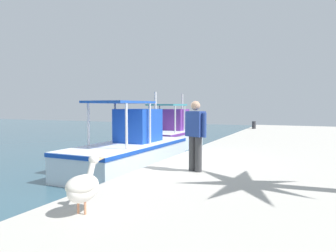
{
  "coord_description": "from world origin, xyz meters",
  "views": [
    {
      "loc": [
        -7.86,
        -3.72,
        2.36
      ],
      "look_at": [
        4.59,
        1.91,
        1.45
      ],
      "focal_mm": 33.02,
      "sensor_mm": 36.0,
      "label": 1
    }
  ],
  "objects_px": {
    "fishing_boat_second": "(130,150)",
    "mooring_bollard_fourth": "(254,125)",
    "pelican": "(83,186)",
    "fisherman_standing": "(195,133)",
    "fishing_boat_third": "(171,135)"
  },
  "relations": [
    {
      "from": "pelican",
      "to": "mooring_bollard_fourth",
      "type": "xyz_separation_m",
      "value": [
        17.81,
        0.35,
        -0.14
      ]
    },
    {
      "from": "fisherman_standing",
      "to": "mooring_bollard_fourth",
      "type": "height_order",
      "value": "fisherman_standing"
    },
    {
      "from": "fishing_boat_second",
      "to": "pelican",
      "type": "xyz_separation_m",
      "value": [
        -6.19,
        -2.99,
        0.46
      ]
    },
    {
      "from": "fishing_boat_second",
      "to": "fisherman_standing",
      "type": "relative_size",
      "value": 3.47
    },
    {
      "from": "pelican",
      "to": "fishing_boat_second",
      "type": "bearing_deg",
      "value": 25.78
    },
    {
      "from": "mooring_bollard_fourth",
      "to": "pelican",
      "type": "bearing_deg",
      "value": -178.89
    },
    {
      "from": "fishing_boat_third",
      "to": "fisherman_standing",
      "type": "relative_size",
      "value": 2.78
    },
    {
      "from": "fishing_boat_second",
      "to": "mooring_bollard_fourth",
      "type": "xyz_separation_m",
      "value": [
        11.62,
        -2.64,
        0.31
      ]
    },
    {
      "from": "fishing_boat_third",
      "to": "mooring_bollard_fourth",
      "type": "bearing_deg",
      "value": -32.17
    },
    {
      "from": "fishing_boat_third",
      "to": "pelican",
      "type": "bearing_deg",
      "value": -161.89
    },
    {
      "from": "pelican",
      "to": "fishing_boat_third",
      "type": "bearing_deg",
      "value": 18.11
    },
    {
      "from": "fishing_boat_third",
      "to": "fisherman_standing",
      "type": "distance_m",
      "value": 9.83
    },
    {
      "from": "fishing_boat_third",
      "to": "fisherman_standing",
      "type": "xyz_separation_m",
      "value": [
        -8.7,
        -4.48,
        0.99
      ]
    },
    {
      "from": "fishing_boat_third",
      "to": "fisherman_standing",
      "type": "bearing_deg",
      "value": -152.76
    },
    {
      "from": "mooring_bollard_fourth",
      "to": "fisherman_standing",
      "type": "bearing_deg",
      "value": -176.54
    }
  ]
}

